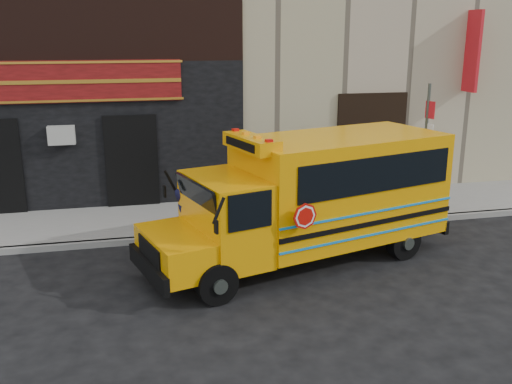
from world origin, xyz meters
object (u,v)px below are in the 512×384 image
object	(u,v)px
school_bus	(315,194)
cyclist	(186,228)
bicycle	(186,243)
sign_pole	(425,146)

from	to	relation	value
school_bus	cyclist	bearing A→B (deg)	175.09
school_bus	bicycle	size ratio (longest dim) A/B	4.22
sign_pole	bicycle	size ratio (longest dim) A/B	2.12
school_bus	sign_pole	size ratio (longest dim) A/B	1.99
school_bus	bicycle	distance (m)	2.99
school_bus	sign_pole	bearing A→B (deg)	30.87
sign_pole	cyclist	bearing A→B (deg)	-162.84
cyclist	sign_pole	bearing A→B (deg)	-63.07
cyclist	school_bus	bearing A→B (deg)	-85.13
sign_pole	cyclist	world-z (taller)	sign_pole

